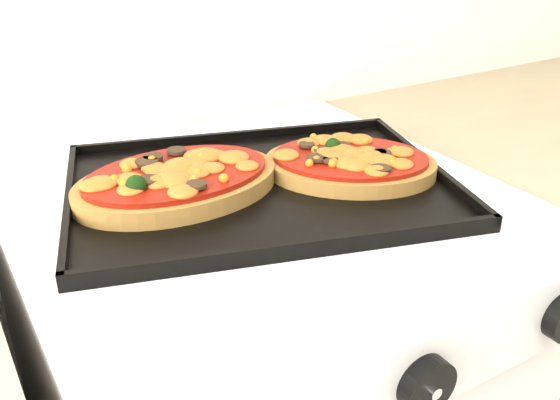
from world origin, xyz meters
TOP-DOWN VIEW (x-y plane):
  - control_panel at (0.03, 1.39)m, footprint 0.60×0.02m
  - knob_center at (0.02, 1.37)m, footprint 0.06×0.02m
  - baking_tray at (0.03, 1.70)m, footprint 0.55×0.47m
  - pizza_left at (-0.07, 1.73)m, footprint 0.26×0.17m
  - pizza_right at (0.15, 1.67)m, footprint 0.28×0.27m

SIDE VIEW (x-z plane):
  - control_panel at x=0.03m, z-range 0.81..0.90m
  - knob_center at x=0.02m, z-range 0.83..0.88m
  - baking_tray at x=0.03m, z-range 0.91..0.93m
  - pizza_right at x=0.15m, z-range 0.92..0.95m
  - pizza_left at x=-0.07m, z-range 0.92..0.96m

